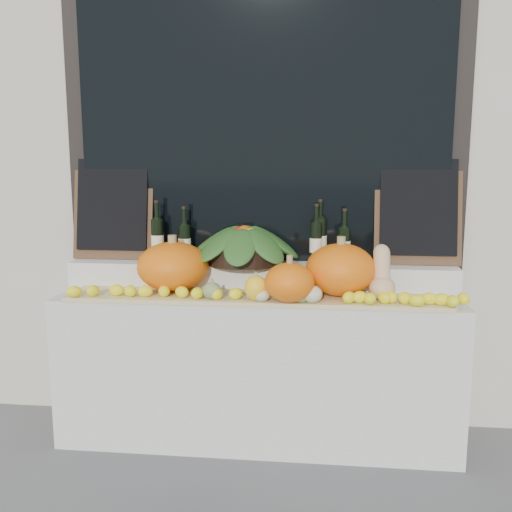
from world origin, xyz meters
The scene contains 18 objects.
storefront_facade centered at (0.00, 2.25, 2.25)m, with size 7.00×0.94×4.50m.
display_sill centered at (0.00, 1.52, 0.44)m, with size 2.30×0.55×0.88m, color silver.
rear_tier centered at (0.00, 1.68, 0.96)m, with size 2.30×0.25×0.16m, color silver.
straw_bedding centered at (0.00, 1.40, 0.89)m, with size 2.10×0.32×0.03m, color tan.
pumpkin_left centered at (-0.48, 1.48, 1.05)m, with size 0.41×0.41×0.28m, color orange.
pumpkin_right centered at (0.47, 1.46, 1.05)m, with size 0.39×0.39×0.29m, color orange.
pumpkin_center centered at (0.20, 1.28, 1.01)m, with size 0.27×0.27×0.21m, color orange.
butternut_squash centered at (0.69, 1.41, 1.03)m, with size 0.14×0.21×0.29m.
decorative_gourds centered at (0.08, 1.29, 0.96)m, with size 0.65×0.13×0.16m.
lemon_heap centered at (0.00, 1.29, 0.94)m, with size 2.20×0.16×0.06m, color #FFF71A, non-canonical shape.
produce_bowl centered at (-0.09, 1.66, 1.15)m, with size 0.69×0.69×0.24m.
wine_bottle_far_left centered at (-0.62, 1.66, 1.17)m, with size 0.08×0.08×0.37m.
wine_bottle_near_left centered at (-0.46, 1.66, 1.16)m, with size 0.08×0.08×0.34m.
wine_bottle_tall centered at (0.35, 1.72, 1.18)m, with size 0.08×0.08×0.38m.
wine_bottle_near_right centered at (0.33, 1.69, 1.17)m, with size 0.08×0.08×0.36m.
wine_bottle_far_right centered at (0.49, 1.67, 1.15)m, with size 0.08×0.08×0.33m.
chalkboard_left centered at (-0.92, 1.74, 1.36)m, with size 0.50×0.14×0.61m.
chalkboard_right centered at (0.92, 1.74, 1.36)m, with size 0.50×0.14×0.61m.
Camera 1 is at (0.34, -1.66, 1.66)m, focal length 40.00 mm.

